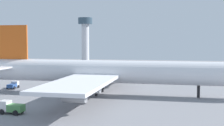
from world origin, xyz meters
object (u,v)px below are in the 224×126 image
at_px(baggage_tug, 13,85).
at_px(pushback_tractor, 11,107).
at_px(cargo_airplane, 110,72).
at_px(catering_truck, 62,73).
at_px(control_tower, 85,34).

distance_m(baggage_tug, pushback_tractor, 32.01).
xyz_separation_m(cargo_airplane, pushback_tractor, (-13.33, -24.34, -4.44)).
xyz_separation_m(catering_truck, control_tower, (-17.78, 87.73, 16.53)).
bearing_deg(baggage_tug, control_tower, 97.37).
height_order(pushback_tractor, catering_truck, pushback_tractor).
distance_m(catering_truck, control_tower, 91.03).
bearing_deg(control_tower, catering_truck, -78.54).
height_order(baggage_tug, pushback_tractor, pushback_tractor).
bearing_deg(control_tower, pushback_tractor, -78.12).
bearing_deg(cargo_airplane, baggage_tug, 172.82).
height_order(cargo_airplane, baggage_tug, cargo_airplane).
relative_size(pushback_tractor, catering_truck, 0.84).
xyz_separation_m(cargo_airplane, baggage_tug, (-28.87, 3.64, -4.70)).
bearing_deg(control_tower, cargo_airplane, -70.16).
distance_m(pushback_tractor, control_tower, 151.13).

